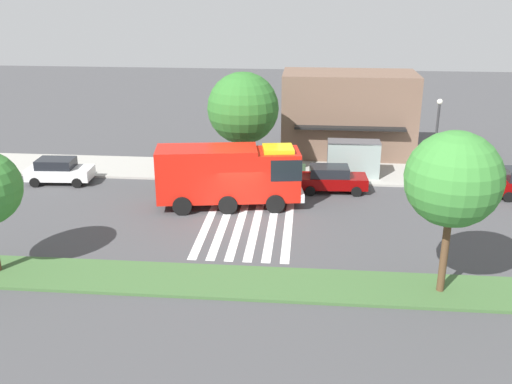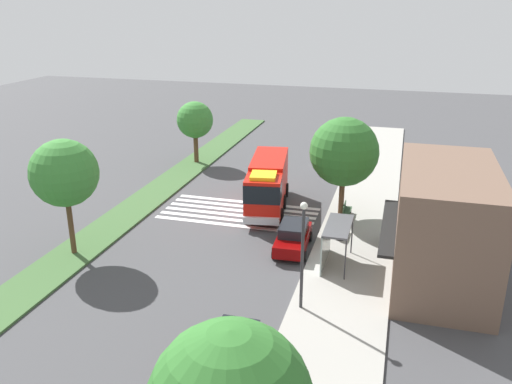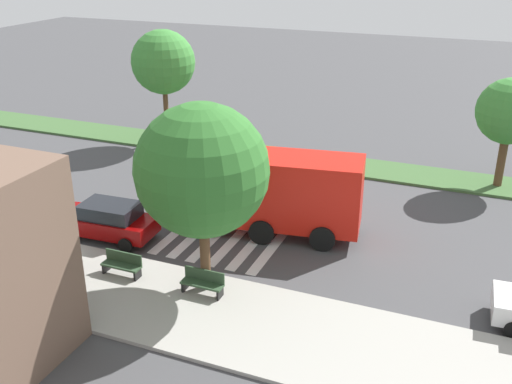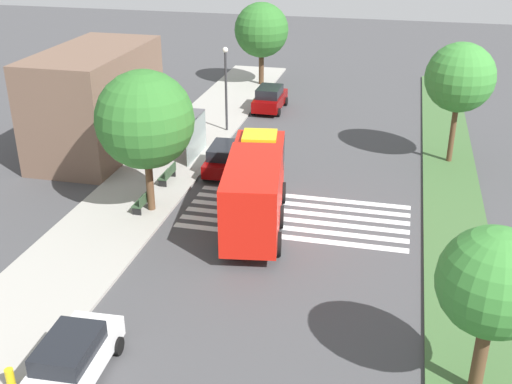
% 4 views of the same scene
% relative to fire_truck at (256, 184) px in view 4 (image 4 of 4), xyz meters
% --- Properties ---
extents(ground_plane, '(120.00, 120.00, 0.00)m').
position_rel_fire_truck_xyz_m(ground_plane, '(0.63, -1.78, -2.06)').
color(ground_plane, '#424244').
extents(sidewalk, '(60.00, 4.86, 0.14)m').
position_rel_fire_truck_xyz_m(sidewalk, '(0.63, 6.82, -1.99)').
color(sidewalk, '#9E9B93').
rests_on(sidewalk, ground_plane).
extents(median_strip, '(60.00, 3.00, 0.14)m').
position_rel_fire_truck_xyz_m(median_strip, '(0.63, -9.44, -1.99)').
color(median_strip, '#3D6033').
rests_on(median_strip, ground_plane).
extents(crosswalk, '(4.95, 11.10, 0.01)m').
position_rel_fire_truck_xyz_m(crosswalk, '(1.17, -1.78, -2.05)').
color(crosswalk, silver).
rests_on(crosswalk, ground_plane).
extents(fire_truck, '(8.82, 3.73, 3.64)m').
position_rel_fire_truck_xyz_m(fire_truck, '(0.00, 0.00, 0.00)').
color(fire_truck, red).
rests_on(fire_truck, ground_plane).
extents(parked_car_west, '(4.32, 2.22, 1.67)m').
position_rel_fire_truck_xyz_m(parked_car_west, '(-12.07, 3.19, -1.20)').
color(parked_car_west, silver).
rests_on(parked_car_west, ground_plane).
extents(parked_car_mid, '(4.45, 2.21, 1.66)m').
position_rel_fire_truck_xyz_m(parked_car_mid, '(5.92, 3.19, -1.20)').
color(parked_car_mid, '#720505').
rests_on(parked_car_mid, ground_plane).
extents(parked_car_east, '(4.27, 2.10, 1.82)m').
position_rel_fire_truck_xyz_m(parked_car_east, '(18.00, 3.19, -1.14)').
color(parked_car_east, '#720505').
rests_on(parked_car_east, ground_plane).
extents(bus_stop_shelter, '(3.50, 1.40, 2.46)m').
position_rel_fire_truck_xyz_m(bus_stop_shelter, '(7.45, 5.76, -0.17)').
color(bus_stop_shelter, '#4C4C51').
rests_on(bus_stop_shelter, sidewalk).
extents(bench_near_shelter, '(1.60, 0.50, 0.90)m').
position_rel_fire_truck_xyz_m(bench_near_shelter, '(3.45, 5.77, -1.47)').
color(bench_near_shelter, '#2D472D').
rests_on(bench_near_shelter, sidewalk).
extents(bench_west_of_shelter, '(1.60, 0.50, 0.90)m').
position_rel_fire_truck_xyz_m(bench_west_of_shelter, '(-0.04, 5.77, -1.47)').
color(bench_west_of_shelter, '#2D472D').
rests_on(bench_west_of_shelter, sidewalk).
extents(street_lamp, '(0.36, 0.36, 5.60)m').
position_rel_fire_truck_xyz_m(street_lamp, '(12.56, 4.99, 1.42)').
color(street_lamp, '#2D2D30').
rests_on(street_lamp, sidewalk).
extents(storefront_building, '(9.90, 5.75, 6.35)m').
position_rel_fire_truck_xyz_m(storefront_building, '(7.32, 11.71, 1.11)').
color(storefront_building, brown).
rests_on(storefront_building, ground_plane).
extents(sidewalk_tree_far_west, '(4.73, 4.73, 7.07)m').
position_rel_fire_truck_xyz_m(sidewalk_tree_far_west, '(0.03, 5.39, 2.77)').
color(sidewalk_tree_far_west, '#513823').
rests_on(sidewalk_tree_far_west, sidewalk).
extents(sidewalk_tree_center, '(4.44, 4.44, 6.73)m').
position_rel_fire_truck_xyz_m(sidewalk_tree_center, '(24.74, 5.39, 2.57)').
color(sidewalk_tree_center, '#47301E').
rests_on(sidewalk_tree_center, sidewalk).
extents(median_tree_far_west, '(3.36, 3.36, 5.71)m').
position_rel_fire_truck_xyz_m(median_tree_far_west, '(-9.78, -9.44, 2.07)').
color(median_tree_far_west, '#513823').
rests_on(median_tree_far_west, median_strip).
extents(median_tree_west, '(3.94, 3.94, 7.03)m').
position_rel_fire_truck_xyz_m(median_tree_west, '(10.24, -9.44, 3.12)').
color(median_tree_west, '#513823').
rests_on(median_tree_west, median_strip).
extents(fire_hydrant, '(0.28, 0.28, 0.70)m').
position_rel_fire_truck_xyz_m(fire_hydrant, '(-13.04, 4.89, -1.57)').
color(fire_hydrant, gold).
rests_on(fire_hydrant, sidewalk).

